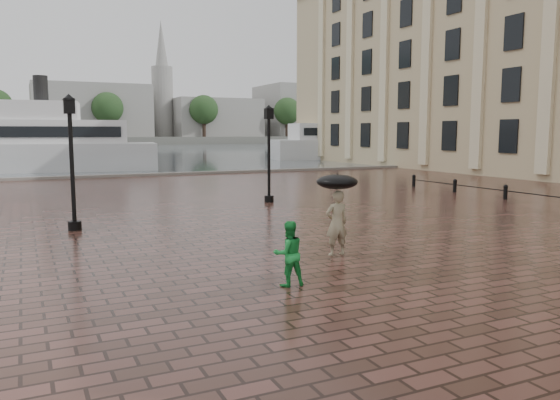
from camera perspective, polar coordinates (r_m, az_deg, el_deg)
name	(u,v)px	position (r m, az deg, el deg)	size (l,w,h in m)	color
ground	(403,282)	(12.48, 12.76, -8.38)	(300.00, 300.00, 0.00)	#372119
harbour_water	(70,151)	(101.77, -21.07, 4.78)	(240.00, 240.00, 0.00)	#444D53
quay_edge	(134,176)	(42.24, -14.97, 2.40)	(80.00, 0.60, 0.30)	slate
far_shore	(51,140)	(169.63, -22.81, 5.79)	(300.00, 60.00, 2.00)	#4C4C47
distant_skyline	(222,112)	(168.97, -6.06, 9.16)	(102.50, 22.00, 33.00)	gray
far_trees	(54,107)	(147.76, -22.58, 8.95)	(188.00, 8.00, 13.50)	#2D2119
street_lamps	(86,155)	(24.92, -19.58, 4.47)	(15.44, 12.44, 4.40)	black
adult_pedestrian	(337,223)	(14.68, 5.93, -2.41)	(0.64, 0.42, 1.76)	#9B8F6E
child_pedestrian	(289,254)	(11.75, 0.90, -5.62)	(0.69, 0.54, 1.41)	green
ferry_near	(6,143)	(51.16, -26.72, 5.36)	(24.98, 9.39, 8.00)	silver
ferry_far	(369,139)	(69.45, 9.30, 6.30)	(25.26, 10.24, 8.07)	silver
umbrella	(337,182)	(14.54, 5.99, 1.89)	(1.10, 1.10, 1.16)	black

